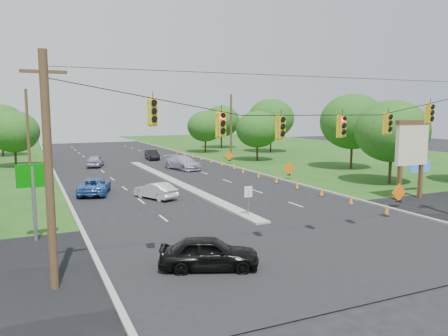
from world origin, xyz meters
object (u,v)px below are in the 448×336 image
black_sedan (209,253)px  blue_pickup (94,186)px  pylon_sign (413,148)px  white_sedan (156,191)px

black_sedan → blue_pickup: black_sedan is taller
pylon_sign → white_sedan: (-18.04, 8.27, -3.36)m
black_sedan → white_sedan: bearing=14.4°
pylon_sign → white_sedan: bearing=155.4°
pylon_sign → black_sedan: pylon_sign is taller
black_sedan → blue_pickup: bearing=27.6°
white_sedan → black_sedan: bearing=58.1°
pylon_sign → white_sedan: 20.13m
pylon_sign → blue_pickup: 25.46m
black_sedan → white_sedan: (2.07, 15.92, -0.09)m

